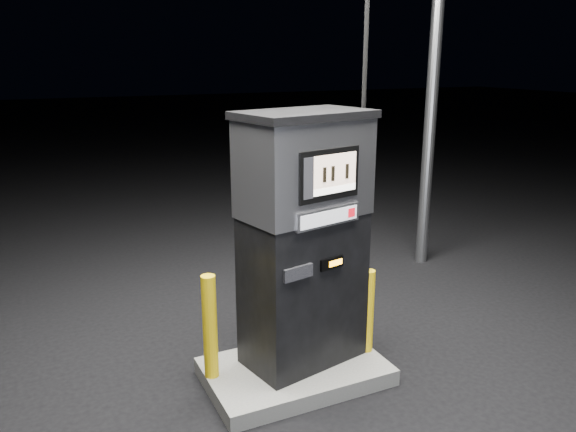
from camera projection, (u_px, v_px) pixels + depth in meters
name	position (u px, v px, depth m)	size (l,w,h in m)	color
ground	(295.00, 379.00, 5.14)	(80.00, 80.00, 0.00)	black
pump_island	(295.00, 371.00, 5.12)	(1.60, 1.00, 0.15)	#61615C
fuel_dispenser	(304.00, 238.00, 4.90)	(1.31, 0.89, 4.70)	black
bollard_left	(210.00, 327.00, 4.79)	(0.12, 0.12, 0.94)	yellow
bollard_right	(368.00, 311.00, 5.23)	(0.11, 0.11, 0.81)	yellow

